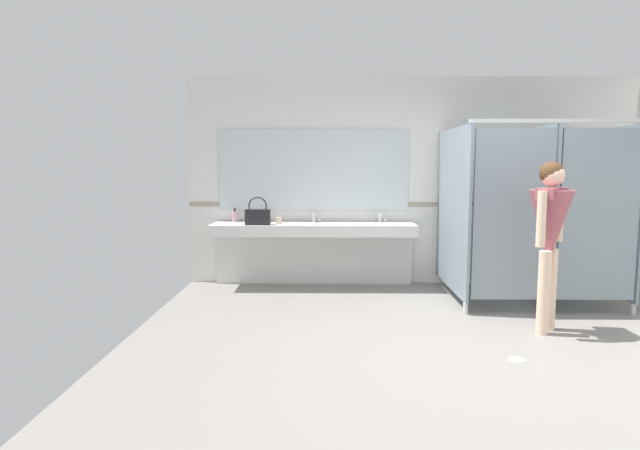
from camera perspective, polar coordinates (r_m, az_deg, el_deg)
The scene contains 11 objects.
ground_plane at distance 4.96m, azimuth 15.54°, elevation -12.80°, with size 6.13×5.44×0.10m, color gray.
wall_back at distance 7.11m, azimuth 10.83°, elevation 4.64°, with size 6.13×0.12×2.70m, color silver.
wall_back_tile_band at distance 7.07m, azimuth 10.86°, elevation 2.20°, with size 6.13×0.01×0.06m, color #9E937F.
vanity_counter at distance 6.81m, azimuth -0.72°, elevation -1.63°, with size 2.58×0.54×0.94m.
mirror_panel at distance 6.93m, azimuth -0.68°, elevation 5.97°, with size 2.48×0.02×1.05m, color silver.
bathroom_stalls at distance 6.43m, azimuth 22.19°, elevation 1.51°, with size 1.82×1.53×2.03m.
person_standing at distance 5.32m, azimuth 23.63°, elevation -0.11°, with size 0.56×0.56×1.60m.
handbag at distance 6.61m, azimuth -6.75°, elevation 0.99°, with size 0.31×0.13×0.35m.
soap_dispenser at distance 6.95m, azimuth -9.20°, elevation 0.95°, with size 0.07×0.07×0.18m.
paper_cup at distance 6.68m, azimuth -4.48°, elevation 0.47°, with size 0.07×0.07×0.08m, color beige.
floor_drain_cover at distance 4.69m, azimuth 20.55°, elevation -13.45°, with size 0.14×0.14×0.01m, color #B7BABF.
Camera 1 is at (-1.23, -4.52, 1.58)m, focal length 29.60 mm.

